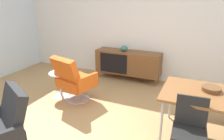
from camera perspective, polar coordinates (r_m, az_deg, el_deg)
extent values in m
plane|color=tan|center=(3.53, -7.17, -15.51)|extent=(8.32, 8.32, 0.00)
cube|color=white|center=(5.32, 6.96, 12.70)|extent=(6.80, 0.12, 2.80)
cube|color=brown|center=(5.28, 4.32, 2.05)|extent=(1.60, 0.44, 0.56)
cube|color=black|center=(5.18, 0.35, 1.77)|extent=(0.70, 0.01, 0.48)
cylinder|color=brown|center=(5.52, -3.62, -1.07)|extent=(0.03, 0.03, 0.16)
cylinder|color=brown|center=(5.06, 11.48, -3.43)|extent=(0.03, 0.03, 0.16)
cylinder|color=brown|center=(5.81, -2.08, 0.01)|extent=(0.03, 0.03, 0.16)
cylinder|color=brown|center=(5.37, 12.30, -2.12)|extent=(0.03, 0.03, 0.16)
ellipsoid|color=#337266|center=(5.22, 3.23, 5.83)|extent=(0.18, 0.18, 0.13)
cube|color=brown|center=(3.24, 27.64, -6.46)|extent=(1.60, 0.90, 0.04)
cylinder|color=#B7B7BC|center=(3.08, 13.06, -13.82)|extent=(0.04, 0.04, 0.70)
cylinder|color=#B7B7BC|center=(3.75, 15.46, -7.62)|extent=(0.04, 0.04, 0.70)
cylinder|color=brown|center=(3.31, 25.09, -4.59)|extent=(0.26, 0.26, 0.06)
cube|color=black|center=(2.81, 19.93, -15.77)|extent=(0.42, 0.42, 0.05)
cube|color=black|center=(2.85, 20.53, -10.18)|extent=(0.38, 0.11, 0.38)
cube|color=#D85919|center=(4.29, -9.51, -3.20)|extent=(0.73, 0.70, 0.20)
cube|color=#D85919|center=(4.04, -12.30, -0.13)|extent=(0.65, 0.42, 0.51)
cube|color=#D85919|center=(4.03, -6.47, -3.33)|extent=(0.19, 0.50, 0.28)
cube|color=#D85919|center=(4.50, -12.34, -1.20)|extent=(0.19, 0.50, 0.28)
cylinder|color=#B7B7BC|center=(4.39, -9.34, -6.09)|extent=(0.06, 0.06, 0.28)
cylinder|color=#B7B7BC|center=(4.45, -9.24, -7.63)|extent=(0.48, 0.48, 0.02)
cube|color=#262628|center=(2.97, -25.03, -8.99)|extent=(0.66, 0.52, 0.51)
cylinder|color=white|center=(4.46, -13.85, -0.82)|extent=(0.44, 0.44, 0.02)
cylinder|color=white|center=(4.56, -13.59, -3.88)|extent=(0.05, 0.05, 0.50)
cone|color=white|center=(4.66, -13.36, -6.60)|extent=(0.32, 0.32, 0.02)
cylinder|color=#262628|center=(4.45, -13.89, -0.40)|extent=(0.20, 0.20, 0.05)
sphere|color=orange|center=(4.41, -13.54, 0.08)|extent=(0.07, 0.07, 0.07)
sphere|color=orange|center=(4.47, -13.82, 0.33)|extent=(0.07, 0.07, 0.07)
sphere|color=orange|center=(4.42, -14.40, 0.05)|extent=(0.07, 0.07, 0.07)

